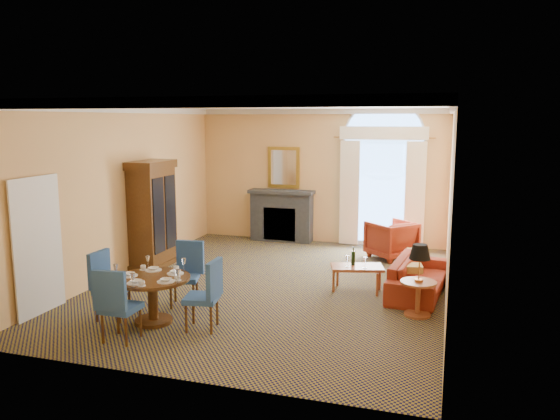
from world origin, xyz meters
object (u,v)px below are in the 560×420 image
(armoire, at_px, (152,216))
(coffee_table, at_px, (357,268))
(sofa, at_px, (419,276))
(dining_table, at_px, (153,288))
(side_table, at_px, (419,272))
(armchair, at_px, (391,240))

(armoire, relative_size, coffee_table, 2.17)
(sofa, bearing_deg, coffee_table, 108.27)
(armoire, height_order, dining_table, armoire)
(armoire, bearing_deg, coffee_table, -6.01)
(side_table, bearing_deg, armoire, 165.53)
(sofa, relative_size, armchair, 2.27)
(dining_table, bearing_deg, side_table, 21.29)
(side_table, bearing_deg, dining_table, -158.71)
(dining_table, bearing_deg, armoire, 119.90)
(sofa, bearing_deg, dining_table, 131.51)
(sofa, bearing_deg, armoire, 93.72)
(sofa, height_order, armchair, armchair)
(dining_table, xyz_separation_m, armchair, (2.95, 4.89, -0.13))
(sofa, relative_size, coffee_table, 2.04)
(dining_table, relative_size, side_table, 1.01)
(armoire, distance_m, armchair, 5.06)
(armchair, distance_m, side_table, 3.54)
(dining_table, height_order, side_table, side_table)
(coffee_table, bearing_deg, dining_table, -153.93)
(armoire, distance_m, side_table, 5.50)
(armoire, xyz_separation_m, sofa, (5.27, -0.22, -0.74))
(dining_table, distance_m, coffee_table, 3.53)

